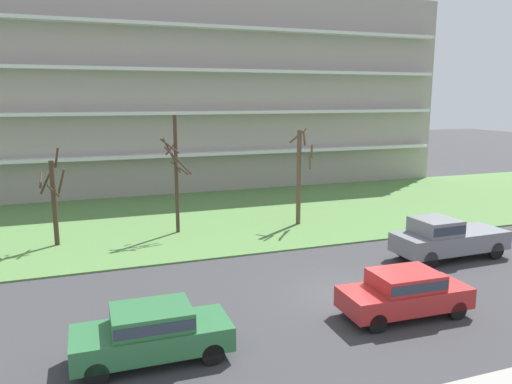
{
  "coord_description": "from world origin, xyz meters",
  "views": [
    {
      "loc": [
        -9.45,
        -15.16,
        7.32
      ],
      "look_at": [
        -1.75,
        6.0,
        3.03
      ],
      "focal_mm": 34.77,
      "sensor_mm": 36.0,
      "label": 1
    }
  ],
  "objects_px": {
    "tree_center": "(300,173)",
    "sedan_red_near_left": "(405,292)",
    "tree_far_left": "(54,198)",
    "tree_left": "(176,172)",
    "sedan_green_center_right": "(152,331)",
    "pickup_gray_center_left": "(446,237)"
  },
  "relations": [
    {
      "from": "tree_center",
      "to": "sedan_red_near_left",
      "type": "relative_size",
      "value": 1.26
    },
    {
      "from": "tree_far_left",
      "to": "tree_left",
      "type": "xyz_separation_m",
      "value": [
        6.14,
        0.23,
        0.96
      ]
    },
    {
      "from": "tree_left",
      "to": "sedan_red_near_left",
      "type": "bearing_deg",
      "value": -68.06
    },
    {
      "from": "tree_left",
      "to": "sedan_red_near_left",
      "type": "distance_m",
      "value": 14.18
    },
    {
      "from": "tree_far_left",
      "to": "tree_left",
      "type": "height_order",
      "value": "tree_left"
    },
    {
      "from": "tree_center",
      "to": "sedan_green_center_right",
      "type": "xyz_separation_m",
      "value": [
        -10.32,
        -12.39,
        -2.19
      ]
    },
    {
      "from": "tree_far_left",
      "to": "pickup_gray_center_left",
      "type": "height_order",
      "value": "tree_far_left"
    },
    {
      "from": "tree_left",
      "to": "sedan_green_center_right",
      "type": "xyz_separation_m",
      "value": [
        -3.26,
        -12.94,
        -2.56
      ]
    },
    {
      "from": "pickup_gray_center_left",
      "to": "tree_left",
      "type": "bearing_deg",
      "value": -39.13
    },
    {
      "from": "pickup_gray_center_left",
      "to": "sedan_green_center_right",
      "type": "relative_size",
      "value": 1.23
    },
    {
      "from": "sedan_green_center_right",
      "to": "tree_left",
      "type": "bearing_deg",
      "value": 76.72
    },
    {
      "from": "sedan_red_near_left",
      "to": "tree_left",
      "type": "bearing_deg",
      "value": 113.65
    },
    {
      "from": "tree_far_left",
      "to": "pickup_gray_center_left",
      "type": "xyz_separation_m",
      "value": [
        16.93,
        -8.21,
        -1.45
      ]
    },
    {
      "from": "tree_left",
      "to": "tree_center",
      "type": "relative_size",
      "value": 1.15
    },
    {
      "from": "sedan_red_near_left",
      "to": "sedan_green_center_right",
      "type": "bearing_deg",
      "value": -178.29
    },
    {
      "from": "tree_left",
      "to": "sedan_green_center_right",
      "type": "distance_m",
      "value": 13.59
    },
    {
      "from": "pickup_gray_center_left",
      "to": "tree_center",
      "type": "bearing_deg",
      "value": -65.76
    },
    {
      "from": "tree_left",
      "to": "tree_far_left",
      "type": "bearing_deg",
      "value": -177.85
    },
    {
      "from": "tree_center",
      "to": "sedan_red_near_left",
      "type": "xyz_separation_m",
      "value": [
        -1.84,
        -12.39,
        -2.19
      ]
    },
    {
      "from": "tree_left",
      "to": "tree_center",
      "type": "xyz_separation_m",
      "value": [
        7.06,
        -0.55,
        -0.37
      ]
    },
    {
      "from": "tree_far_left",
      "to": "tree_center",
      "type": "xyz_separation_m",
      "value": [
        13.19,
        -0.32,
        0.59
      ]
    },
    {
      "from": "tree_far_left",
      "to": "sedan_red_near_left",
      "type": "height_order",
      "value": "tree_far_left"
    }
  ]
}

